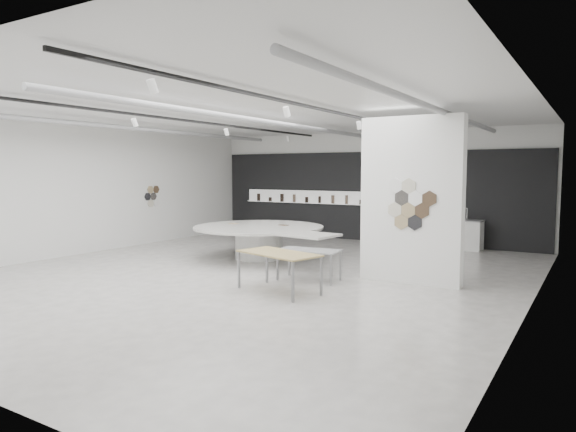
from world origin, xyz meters
The scene contains 7 objects.
room centered at (-0.09, 0.00, 2.07)m, with size 12.02×14.02×3.82m.
back_wall_display centered at (-0.08, 6.93, 1.54)m, with size 11.80×0.27×3.10m.
partition_column centered at (3.50, 1.00, 1.80)m, with size 2.20×0.38×3.60m.
display_island centered at (-1.02, 1.81, 0.60)m, with size 4.82×4.10×0.92m.
sample_table_wood centered at (1.52, -1.22, 0.74)m, with size 1.87×1.27×0.80m.
sample_table_stone centered at (1.51, 0.05, 0.63)m, with size 1.41×0.80×0.69m.
kitchen_counter centered at (3.15, 6.52, 0.47)m, with size 1.66×0.69×1.29m.
Camera 1 is at (6.99, -9.82, 2.43)m, focal length 32.00 mm.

